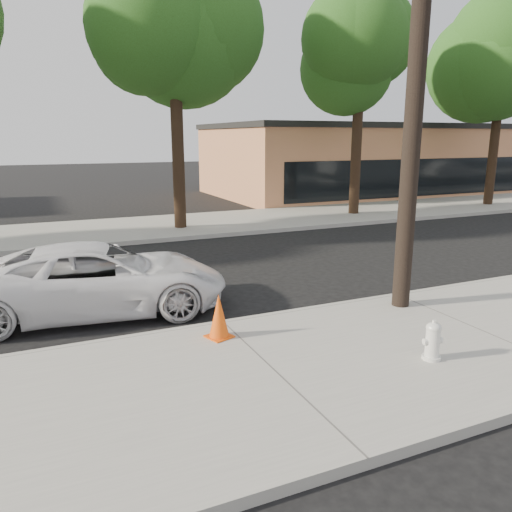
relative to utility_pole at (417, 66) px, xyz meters
name	(u,v)px	position (x,y,z in m)	size (l,w,h in m)	color
ground	(190,297)	(-3.60, 2.70, -4.70)	(120.00, 120.00, 0.00)	black
near_sidewalk	(276,376)	(-3.60, -1.60, -4.62)	(90.00, 4.40, 0.15)	gray
far_sidewalk	(124,230)	(-3.60, 11.20, -4.62)	(90.00, 5.00, 0.15)	gray
curb_near	(223,325)	(-3.60, 0.60, -4.62)	(90.00, 0.12, 0.16)	#9E9B93
building_main	(361,161)	(12.40, 18.70, -2.70)	(18.00, 10.00, 4.00)	tan
utility_pole	(417,66)	(0.00, 0.00, 0.00)	(1.40, 0.34, 9.00)	black
tree_c	(181,34)	(-1.38, 10.34, 2.21)	(4.96, 4.80, 9.55)	black
tree_d	(366,65)	(6.60, 10.65, 1.67)	(4.50, 4.35, 8.75)	black
tree_e	(508,67)	(14.61, 10.44, 2.00)	(4.80, 4.65, 9.25)	black
police_cruiser	(99,279)	(-5.52, 2.47, -3.99)	(2.33, 5.06, 1.41)	white
fire_hydrant	(433,342)	(-1.24, -2.20, -4.26)	(0.32, 0.29, 0.59)	silver
traffic_cone	(219,316)	(-3.91, -0.07, -4.18)	(0.50, 0.50, 0.76)	#EC510C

